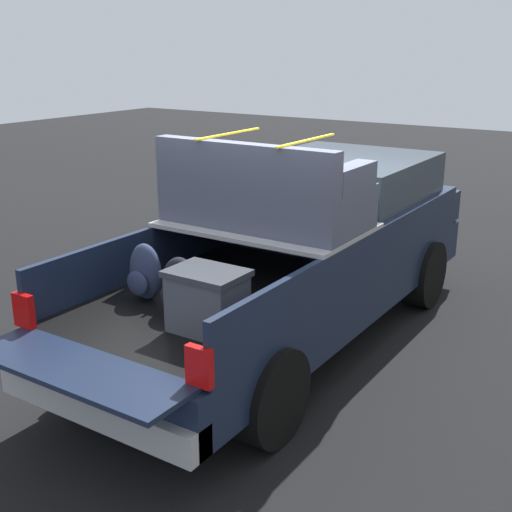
% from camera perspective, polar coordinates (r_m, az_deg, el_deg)
% --- Properties ---
extents(ground_plane, '(40.00, 40.00, 0.00)m').
position_cam_1_polar(ground_plane, '(7.28, 2.61, -7.07)').
color(ground_plane, black).
extents(pickup_truck, '(6.05, 2.06, 2.23)m').
position_cam_1_polar(pickup_truck, '(7.22, 4.13, 0.78)').
color(pickup_truck, '#162138').
rests_on(pickup_truck, ground_plane).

